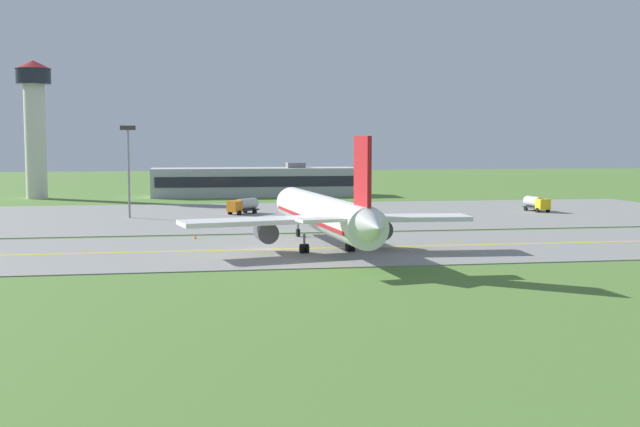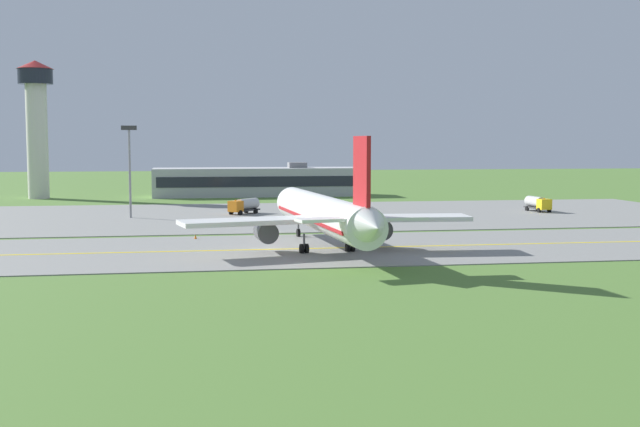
{
  "view_description": "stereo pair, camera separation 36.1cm",
  "coord_description": "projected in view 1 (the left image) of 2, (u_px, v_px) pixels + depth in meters",
  "views": [
    {
      "loc": [
        -8.73,
        -89.11,
        12.17
      ],
      "look_at": [
        6.18,
        0.76,
        4.0
      ],
      "focal_mm": 45.05,
      "sensor_mm": 36.0,
      "label": 1
    },
    {
      "loc": [
        -8.38,
        -89.17,
        12.17
      ],
      "look_at": [
        6.18,
        0.76,
        4.0
      ],
      "focal_mm": 45.05,
      "sensor_mm": 36.0,
      "label": 2
    }
  ],
  "objects": [
    {
      "name": "taxiway_centreline",
      "position": [
        267.0,
        249.0,
        90.06
      ],
      "size": [
        220.0,
        0.6,
        0.01
      ],
      "primitive_type": "cube",
      "color": "yellow",
      "rests_on": "taxiway_strip"
    },
    {
      "name": "apron_pad",
      "position": [
        302.0,
        215.0,
        132.96
      ],
      "size": [
        140.0,
        52.0,
        0.1
      ],
      "primitive_type": "cube",
      "color": "gray",
      "rests_on": "ground"
    },
    {
      "name": "airplane_lead",
      "position": [
        324.0,
        214.0,
        89.02
      ],
      "size": [
        32.42,
        39.66,
        12.7
      ],
      "color": "white",
      "rests_on": "ground"
    },
    {
      "name": "control_tower",
      "position": [
        35.0,
        116.0,
        170.58
      ],
      "size": [
        7.6,
        7.6,
        29.34
      ],
      "color": "silver",
      "rests_on": "ground"
    },
    {
      "name": "ground_plane",
      "position": [
        267.0,
        250.0,
        90.07
      ],
      "size": [
        500.0,
        500.0,
        0.0
      ],
      "primitive_type": "plane",
      "color": "#517A33"
    },
    {
      "name": "taxiway_strip",
      "position": [
        267.0,
        250.0,
        90.07
      ],
      "size": [
        240.0,
        28.0,
        0.1
      ],
      "primitive_type": "cube",
      "color": "gray",
      "rests_on": "ground"
    },
    {
      "name": "terminal_building",
      "position": [
        255.0,
        182.0,
        179.89
      ],
      "size": [
        45.8,
        10.93,
        7.51
      ],
      "color": "#B2B2B7",
      "rests_on": "ground"
    },
    {
      "name": "apron_light_mast",
      "position": [
        128.0,
        160.0,
        126.71
      ],
      "size": [
        2.4,
        0.5,
        14.7
      ],
      "color": "gray",
      "rests_on": "ground"
    },
    {
      "name": "traffic_cone_near_edge",
      "position": [
        195.0,
        237.0,
        99.87
      ],
      "size": [
        0.44,
        0.44,
        0.6
      ],
      "primitive_type": "cone",
      "color": "orange",
      "rests_on": "ground"
    },
    {
      "name": "service_truck_fuel",
      "position": [
        536.0,
        203.0,
        139.27
      ],
      "size": [
        2.85,
        6.19,
        2.65
      ],
      "color": "yellow",
      "rests_on": "ground"
    },
    {
      "name": "service_truck_baggage",
      "position": [
        243.0,
        205.0,
        134.28
      ],
      "size": [
        5.69,
        5.7,
        2.65
      ],
      "color": "orange",
      "rests_on": "ground"
    }
  ]
}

